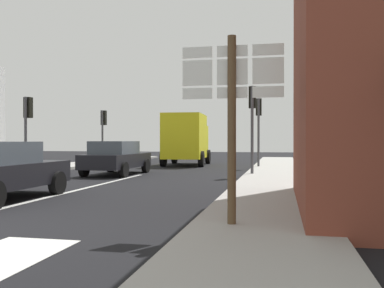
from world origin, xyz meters
name	(u,v)px	position (x,y,z in m)	size (l,w,h in m)	color
ground_plane	(124,179)	(0.00, 10.00, 0.00)	(80.00, 80.00, 0.00)	black
sidewalk_right	(272,186)	(5.72, 8.00, 0.07)	(2.38, 44.00, 0.14)	#9E9B96
lane_centre_stripe	(76,190)	(0.00, 6.00, 0.01)	(0.16, 12.00, 0.01)	silver
sedan_far	(116,157)	(-1.08, 11.87, 0.76)	(2.04, 4.24, 1.47)	black
delivery_truck	(186,138)	(0.38, 19.50, 1.65)	(2.72, 5.11, 3.05)	yellow
route_sign_post	(232,109)	(5.21, 1.19, 2.00)	(1.66, 0.14, 3.20)	brown
traffic_light_near_left	(28,117)	(-4.83, 11.01, 2.51)	(0.30, 0.49, 3.39)	#47474C
traffic_light_far_left	(103,125)	(-4.83, 19.13, 2.49)	(0.30, 0.49, 3.37)	#47474C
traffic_light_far_right	(259,117)	(4.83, 17.20, 2.76)	(0.30, 0.49, 3.73)	#47474C
traffic_light_near_right	(252,110)	(4.83, 12.12, 2.77)	(0.30, 0.49, 3.75)	#47474C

